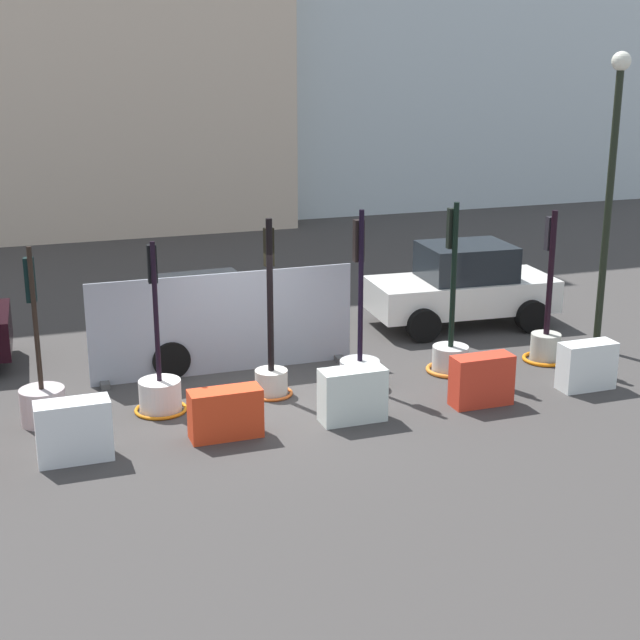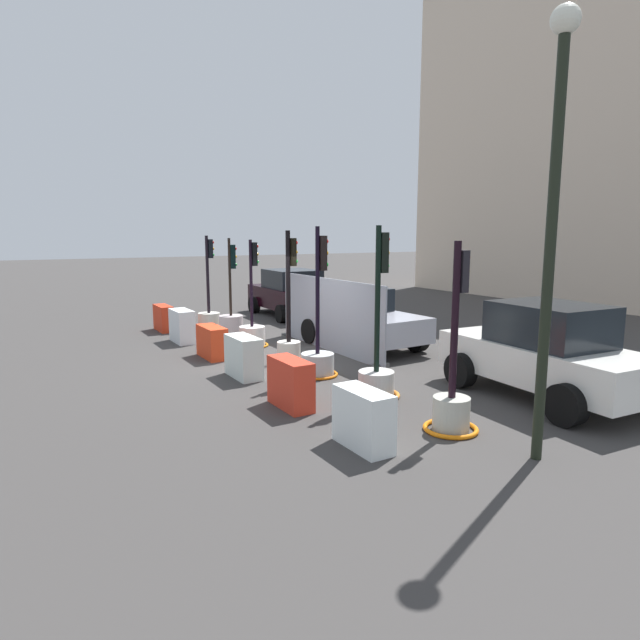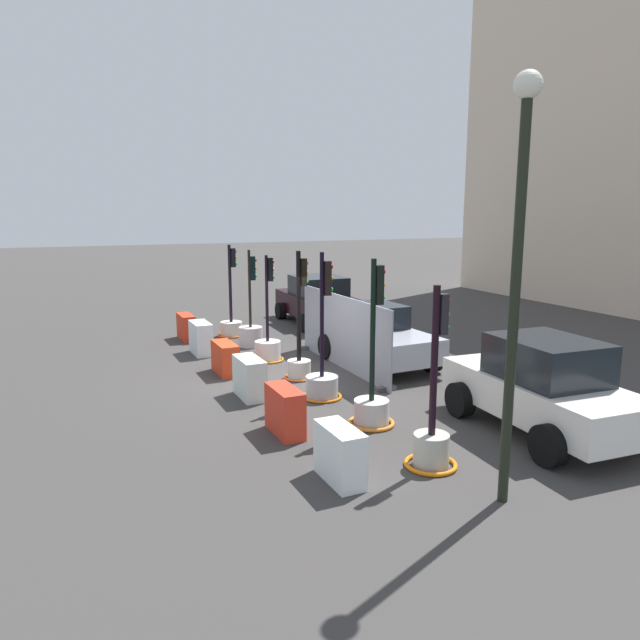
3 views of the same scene
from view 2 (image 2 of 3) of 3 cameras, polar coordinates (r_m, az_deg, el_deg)
name	(u,v)px [view 2 (image 2 of 3)]	position (r m, az deg, el deg)	size (l,w,h in m)	color
ground_plane	(276,360)	(13.07, -4.65, -4.28)	(120.00, 120.00, 0.00)	#3C3938
traffic_light_0	(209,314)	(17.93, -11.70, 0.61)	(0.92, 0.92, 2.97)	silver
traffic_light_1	(231,319)	(16.42, -9.41, 0.07)	(0.72, 0.72, 2.90)	#BBACAE
traffic_light_2	(252,331)	(14.68, -7.21, -1.21)	(0.88, 0.88, 2.87)	silver
traffic_light_3	(289,337)	(12.96, -3.31, -1.78)	(0.74, 0.74, 3.10)	beige
traffic_light_4	(318,354)	(11.55, -0.22, -3.62)	(0.88, 0.88, 3.18)	#AFB0B1
traffic_light_5	(377,372)	(10.11, 6.04, -5.46)	(0.90, 0.90, 3.18)	beige
traffic_light_6	(452,399)	(8.60, 13.84, -8.19)	(0.85, 0.85, 2.93)	#ADADA0
construction_barrier_0	(164,318)	(17.59, -16.28, 0.19)	(1.09, 0.40, 0.80)	red
construction_barrier_1	(182,326)	(15.59, -14.43, -0.63)	(1.08, 0.47, 0.92)	white
construction_barrier_2	(212,342)	(13.48, -11.40, -2.31)	(1.12, 0.45, 0.78)	red
construction_barrier_3	(244,357)	(11.55, -8.13, -3.90)	(1.07, 0.48, 0.88)	silver
construction_barrier_4	(291,383)	(9.49, -3.15, -6.73)	(1.05, 0.43, 0.87)	red
construction_barrier_5	(363,419)	(7.78, 4.62, -10.42)	(1.01, 0.44, 0.85)	white
car_black_sedan	(292,293)	(19.99, -3.02, 2.86)	(4.32, 2.38, 1.72)	black
car_silver_hatchback	(361,318)	(14.47, 4.35, 0.18)	(3.92, 2.16, 1.58)	#A9AAB7
car_white_van	(546,352)	(10.74, 22.84, -3.17)	(4.06, 2.27, 1.78)	white
building_main_facade	(628,120)	(29.63, 29.88, 17.94)	(18.39, 9.92, 16.25)	beige
street_lamp_post	(554,190)	(7.55, 23.60, 12.56)	(0.36, 0.36, 5.75)	black
site_fence_panel	(329,316)	(13.99, 0.91, 0.43)	(4.94, 0.50, 1.89)	#8F95A2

